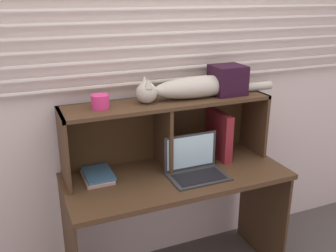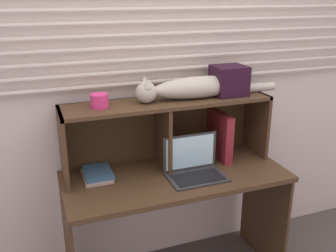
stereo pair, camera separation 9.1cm
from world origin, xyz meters
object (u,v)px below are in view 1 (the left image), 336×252
Objects in this scene: laptop at (195,167)px; small_basket at (100,102)px; binder_upright at (219,135)px; book_stack at (98,176)px; cat at (194,87)px; storage_box at (228,80)px.

small_basket reaches higher than laptop.
binder_upright reaches higher than laptop.
book_stack is (-0.53, 0.18, -0.03)m from laptop.
cat is 0.37m from binder_upright.
small_basket is (-0.75, 0.00, 0.30)m from binder_upright.
laptop is at bearing -18.48° from book_stack.
binder_upright is at bearing 35.40° from laptop.
storage_box is (0.79, 0.00, 0.05)m from small_basket.
cat is at bearing 0.00° from small_basket.
storage_box is at bearing 0.00° from binder_upright.
cat is 0.47m from laptop.
laptop is (-0.07, -0.18, -0.43)m from cat.
book_stack is at bearing -179.82° from storage_box.
small_basket is (-0.57, -0.00, -0.03)m from cat.
small_basket is (-0.49, 0.18, 0.40)m from laptop.
cat is at bearing 180.00° from binder_upright.
binder_upright is (0.18, -0.00, -0.33)m from cat.
storage_box is at bearing 31.18° from laptop.
cat is 0.23m from storage_box.
cat reaches higher than laptop.
cat is at bearing 180.00° from storage_box.
small_basket reaches higher than book_stack.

